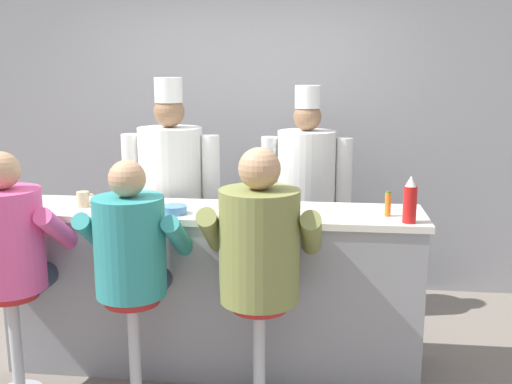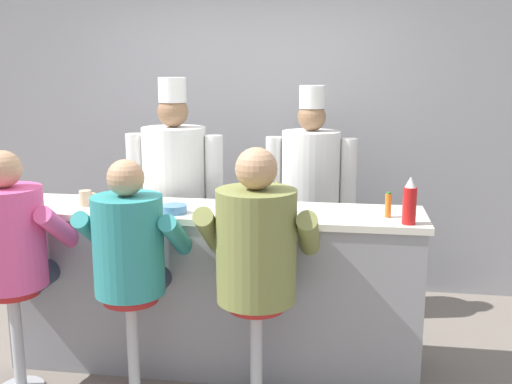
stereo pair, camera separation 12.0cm
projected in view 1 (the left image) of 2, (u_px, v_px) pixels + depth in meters
The scene contains 14 objects.
wall_back at pixel (245, 131), 5.09m from camera, with size 10.00×0.06×2.70m.
diner_counter at pixel (213, 288), 3.78m from camera, with size 2.58×0.56×1.03m.
ketchup_bottle_red at pixel (410, 201), 3.33m from camera, with size 0.08×0.08×0.27m.
mustard_bottle_yellow at pixel (277, 200), 3.46m from camera, with size 0.06×0.06×0.21m.
hot_sauce_bottle_orange at pixel (388, 204), 3.49m from camera, with size 0.04×0.04×0.15m.
water_pitcher_clear at pixel (261, 196), 3.58m from camera, with size 0.14×0.13×0.20m.
breakfast_plate at pixel (115, 205), 3.72m from camera, with size 0.23×0.23×0.05m.
cereal_bowl at pixel (174, 210), 3.56m from camera, with size 0.16×0.16×0.05m.
coffee_mug_tan at pixel (84, 199), 3.72m from camera, with size 0.12×0.08×0.10m.
diner_seated_pink at pixel (11, 245), 3.37m from camera, with size 0.62×0.61×1.44m.
diner_seated_teal at pixel (132, 252), 3.29m from camera, with size 0.59×0.58×1.40m.
diner_seated_olive at pixel (260, 250), 3.21m from camera, with size 0.65×0.64×1.48m.
cook_in_whites_near at pixel (171, 193), 4.30m from camera, with size 0.71×0.45×1.81m.
cook_in_whites_far at pixel (306, 191), 4.55m from camera, with size 0.68×0.44×1.75m.
Camera 1 is at (0.68, -3.24, 1.88)m, focal length 42.00 mm.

